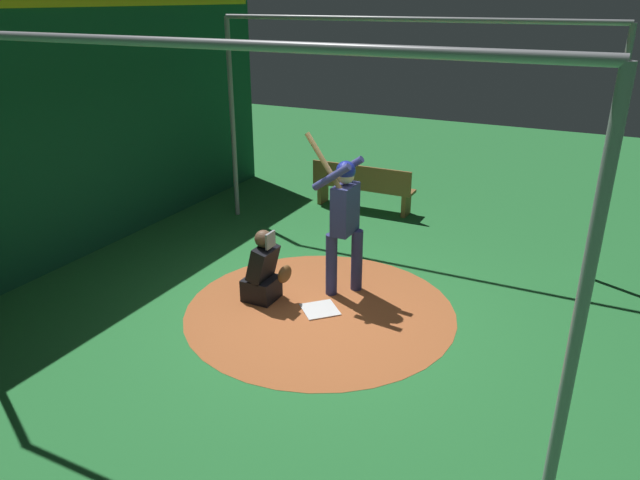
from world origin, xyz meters
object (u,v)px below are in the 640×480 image
Objects in this scene: home_plate at (320,309)px; baseball_0 at (281,275)px; catcher at (264,273)px; bench at (362,186)px; batter at (344,215)px.

baseball_0 is at bearing 146.72° from home_plate.
home_plate is 1.08m from baseball_0.
home_plate is at bearing 3.93° from catcher.
baseball_0 is (-0.13, 0.64, -0.33)m from catcher.
batter is at bearing -71.67° from bench.
home_plate is at bearing -75.03° from bench.
catcher is at bearing -141.15° from batter.
catcher is 12.98× the size of baseball_0.
baseball_0 is (-0.90, 0.59, 0.03)m from home_plate.
bench is (-0.23, 3.79, 0.07)m from catcher.
catcher is at bearing -86.55° from bench.
baseball_0 reaches higher than home_plate.
home_plate is at bearing -93.84° from batter.
catcher is at bearing -78.65° from baseball_0.
bench is (-1.00, 3.74, 0.44)m from home_plate.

